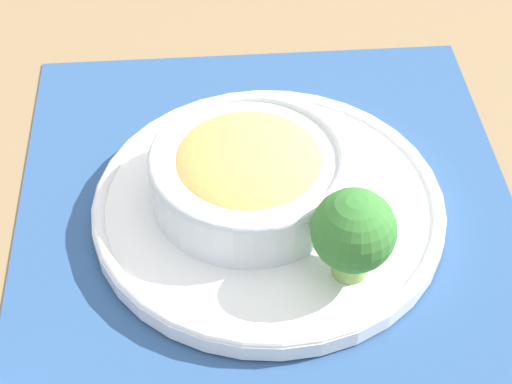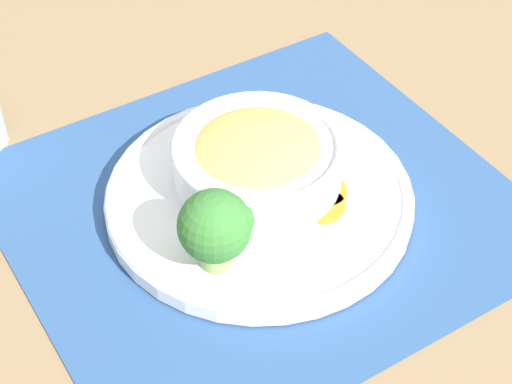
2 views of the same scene
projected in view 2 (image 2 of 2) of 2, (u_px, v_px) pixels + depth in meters
name	position (u px, v px, depth m)	size (l,w,h in m)	color
ground_plane	(259.00, 207.00, 0.87)	(4.00, 4.00, 0.00)	#8C704C
placemat	(259.00, 205.00, 0.87)	(0.50, 0.46, 0.00)	#2D5184
plate	(259.00, 196.00, 0.86)	(0.31, 0.31, 0.02)	white
bowl	(258.00, 158.00, 0.85)	(0.17, 0.17, 0.06)	silver
broccoli_floret	(215.00, 227.00, 0.76)	(0.07, 0.07, 0.08)	#84AD5B
carrot_slice_near	(321.00, 205.00, 0.84)	(0.05, 0.05, 0.01)	orange
carrot_slice_middle	(323.00, 191.00, 0.86)	(0.05, 0.05, 0.01)	orange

